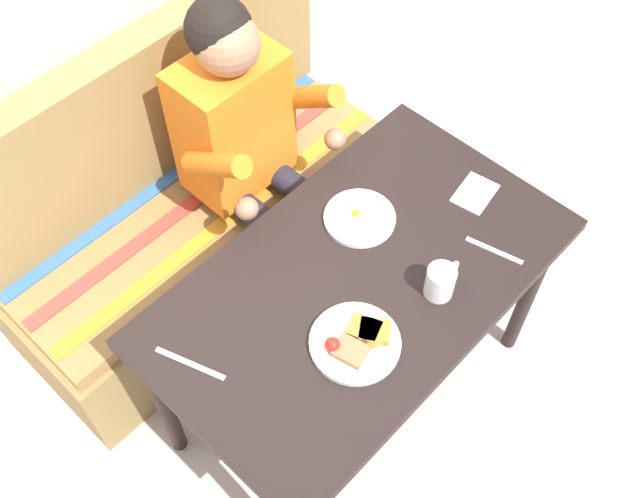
{
  "coord_description": "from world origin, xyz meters",
  "views": [
    {
      "loc": [
        -0.9,
        -0.7,
        2.48
      ],
      "look_at": [
        0.0,
        0.15,
        0.72
      ],
      "focal_mm": 42.74,
      "sensor_mm": 36.0,
      "label": 1
    }
  ],
  "objects": [
    {
      "name": "coffee_mug",
      "position": [
        0.11,
        -0.18,
        0.78
      ],
      "size": [
        0.12,
        0.08,
        0.1
      ],
      "color": "white",
      "rests_on": "table"
    },
    {
      "name": "table",
      "position": [
        0.0,
        0.0,
        0.65
      ],
      "size": [
        1.2,
        0.7,
        0.73
      ],
      "color": "black",
      "rests_on": "ground"
    },
    {
      "name": "couch",
      "position": [
        0.0,
        0.76,
        0.33
      ],
      "size": [
        1.44,
        0.56,
        1.0
      ],
      "color": "olive",
      "rests_on": "ground"
    },
    {
      "name": "plate_eggs",
      "position": [
        0.15,
        0.13,
        0.74
      ],
      "size": [
        0.21,
        0.21,
        0.04
      ],
      "color": "white",
      "rests_on": "table"
    },
    {
      "name": "ground_plane",
      "position": [
        0.0,
        0.0,
        0.0
      ],
      "size": [
        8.0,
        8.0,
        0.0
      ],
      "primitive_type": "plane",
      "color": "#BAA9A1"
    },
    {
      "name": "knife",
      "position": [
        -0.49,
        0.14,
        0.73
      ],
      "size": [
        0.08,
        0.19,
        0.0
      ],
      "primitive_type": "cube",
      "rotation": [
        0.0,
        0.0,
        0.33
      ],
      "color": "silver",
      "rests_on": "table"
    },
    {
      "name": "plate_breakfast",
      "position": [
        -0.16,
        -0.13,
        0.74
      ],
      "size": [
        0.24,
        0.24,
        0.05
      ],
      "color": "white",
      "rests_on": "table"
    },
    {
      "name": "napkin",
      "position": [
        0.46,
        -0.05,
        0.73
      ],
      "size": [
        0.15,
        0.12,
        0.01
      ],
      "primitive_type": "cube",
      "rotation": [
        0.0,
        0.0,
        0.16
      ],
      "color": "silver",
      "rests_on": "table"
    },
    {
      "name": "person",
      "position": [
        0.14,
        0.59,
        0.74
      ],
      "size": [
        0.45,
        0.61,
        1.21
      ],
      "color": "orange",
      "rests_on": "ground"
    },
    {
      "name": "fork",
      "position": [
        0.33,
        -0.22,
        0.73
      ],
      "size": [
        0.05,
        0.17,
        0.0
      ],
      "primitive_type": "cube",
      "rotation": [
        0.0,
        0.0,
        0.24
      ],
      "color": "silver",
      "rests_on": "table"
    }
  ]
}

